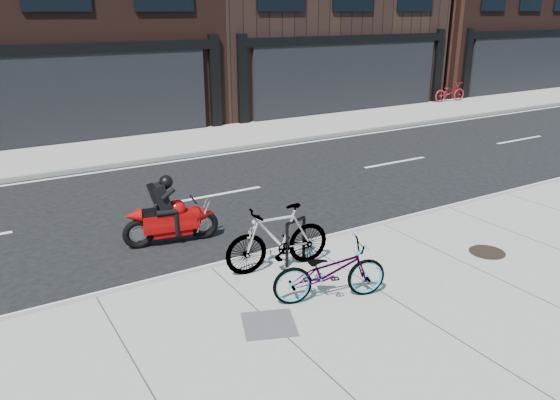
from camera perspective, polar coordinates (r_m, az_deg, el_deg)
ground at (r=12.30m, az=-2.50°, el=-1.98°), size 120.00×120.00×0.00m
sidewalk_near at (r=8.65m, az=14.04°, el=-11.80°), size 60.00×6.00×0.13m
sidewalk_far at (r=19.15m, az=-13.80°, el=5.44°), size 60.00×3.50×0.13m
bike_rack at (r=9.69m, az=1.64°, el=-3.95°), size 0.49×0.18×0.85m
bicycle_front at (r=8.57m, az=5.23°, el=-7.42°), size 1.93×1.15×0.96m
bicycle_rear at (r=9.48m, az=-0.23°, el=-3.96°), size 1.98×0.77×1.16m
motorcycle at (r=11.05m, az=-10.94°, el=-1.59°), size 1.91×0.68×1.44m
bicycle_far at (r=28.96m, az=17.32°, el=10.74°), size 1.85×0.82×0.94m
manhole_cover at (r=11.02m, az=20.82°, el=-5.11°), size 0.80×0.80×0.02m
utility_grate at (r=8.11m, az=-1.16°, el=-12.84°), size 0.97×0.97×0.02m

